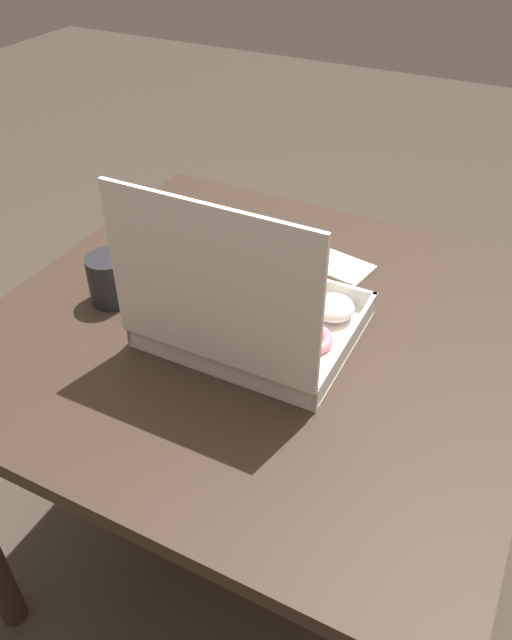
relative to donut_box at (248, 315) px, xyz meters
name	(u,v)px	position (x,y,z in m)	size (l,w,h in m)	color
ground_plane	(261,547)	(0.00, -0.06, -0.77)	(8.00, 8.00, 0.00)	#42382D
dining_table	(262,365)	(0.00, -0.06, -0.16)	(0.94, 0.91, 0.72)	#38281E
donut_box	(248,315)	(0.00, 0.00, 0.00)	(0.35, 0.29, 0.31)	silver
coffee_mug	(110,278)	(0.28, 0.01, -0.01)	(0.08, 0.08, 0.09)	#232328
paper_napkin	(336,265)	(-0.05, -0.29, -0.05)	(0.15, 0.11, 0.01)	beige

